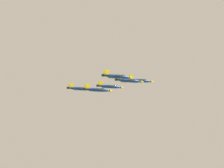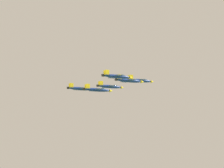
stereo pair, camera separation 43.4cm
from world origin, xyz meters
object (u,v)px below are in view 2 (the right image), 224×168
at_px(jet_right_wingman, 129,81).
at_px(jet_slot_rear, 97,90).
at_px(jet_lead, 140,80).
at_px(jet_right_outer, 117,76).
at_px(jet_left_outer, 81,89).
at_px(jet_left_wingman, 110,86).

relative_size(jet_right_wingman, jet_slot_rear, 0.99).
distance_m(jet_lead, jet_right_outer, 32.30).
height_order(jet_lead, jet_left_outer, jet_lead).
bearing_deg(jet_left_wingman, jet_right_outer, -111.61).
distance_m(jet_left_wingman, jet_right_wingman, 20.84).
bearing_deg(jet_slot_rear, jet_left_outer, 90.73).
xyz_separation_m(jet_lead, jet_slot_rear, (-19.12, -15.34, -6.46)).
relative_size(jet_left_wingman, jet_right_wingman, 0.99).
xyz_separation_m(jet_right_outer, jet_slot_rear, (-13.04, 16.25, -3.60)).
height_order(jet_right_wingman, jet_right_outer, jet_right_wingman).
bearing_deg(jet_right_wingman, jet_slot_rear, 139.10).
bearing_deg(jet_slot_rear, jet_right_wingman, -39.64).
bearing_deg(jet_right_wingman, jet_left_outer, 110.88).
relative_size(jet_right_wingman, jet_right_outer, 1.01).
xyz_separation_m(jet_right_wingman, jet_left_outer, (-29.12, 16.70, -0.80)).
height_order(jet_lead, jet_right_outer, jet_lead).
height_order(jet_left_outer, jet_right_outer, jet_right_outer).
distance_m(jet_right_wingman, jet_slot_rear, 16.59).
height_order(jet_left_wingman, jet_right_wingman, jet_right_wingman).
relative_size(jet_right_wingman, jet_left_outer, 0.99).
relative_size(jet_lead, jet_right_outer, 1.02).
relative_size(jet_left_wingman, jet_slot_rear, 0.98).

